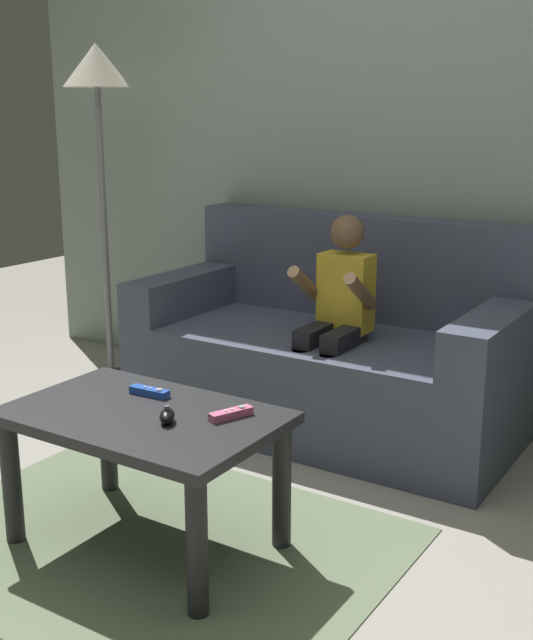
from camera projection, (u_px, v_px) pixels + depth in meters
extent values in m
plane|color=#9E998E|center=(150.00, 588.00, 2.33)|extent=(8.68, 8.68, 0.00)
cube|color=gray|center=(414.00, 132.00, 3.49)|extent=(4.34, 0.05, 2.50)
cube|color=#474C60|center=(325.00, 379.00, 3.48)|extent=(1.63, 0.80, 0.43)
cube|color=#474C60|center=(361.00, 266.00, 3.63)|extent=(1.63, 0.16, 0.46)
cube|color=#474C60|center=(191.00, 291.00, 3.78)|extent=(0.18, 0.80, 0.19)
cube|color=#474C60|center=(496.00, 335.00, 3.03)|extent=(0.18, 0.80, 0.19)
cylinder|color=black|center=(300.00, 402.00, 3.21)|extent=(0.07, 0.07, 0.43)
cylinder|color=black|center=(327.00, 408.00, 3.15)|extent=(0.07, 0.07, 0.43)
cube|color=black|center=(317.00, 335.00, 3.26)|extent=(0.08, 0.26, 0.08)
cube|color=black|center=(344.00, 339.00, 3.19)|extent=(0.08, 0.26, 0.08)
cube|color=gold|center=(346.00, 292.00, 3.29)|extent=(0.21, 0.12, 0.32)
cylinder|color=brown|center=(306.00, 285.00, 3.25)|extent=(0.05, 0.23, 0.18)
cylinder|color=brown|center=(361.00, 292.00, 3.12)|extent=(0.05, 0.23, 0.18)
sphere|color=brown|center=(347.00, 232.00, 3.23)|extent=(0.14, 0.14, 0.14)
cube|color=#232326|center=(143.00, 417.00, 2.47)|extent=(0.83, 0.53, 0.04)
cylinder|color=#232326|center=(12.00, 482.00, 2.54)|extent=(0.06, 0.06, 0.41)
cylinder|color=#232326|center=(197.00, 547.00, 2.16)|extent=(0.06, 0.06, 0.41)
cylinder|color=#232326|center=(108.00, 437.00, 2.89)|extent=(0.06, 0.06, 0.41)
cylinder|color=#232326|center=(282.00, 486.00, 2.51)|extent=(0.06, 0.06, 0.41)
cube|color=#6B7A5B|center=(148.00, 542.00, 2.57)|extent=(1.52, 1.16, 0.01)
cube|color=pink|center=(231.00, 414.00, 2.42)|extent=(0.09, 0.14, 0.02)
cylinder|color=#99999E|center=(242.00, 407.00, 2.43)|extent=(0.02, 0.02, 0.00)
cylinder|color=silver|center=(232.00, 409.00, 2.41)|extent=(0.01, 0.01, 0.00)
cylinder|color=silver|center=(226.00, 411.00, 2.40)|extent=(0.01, 0.01, 0.00)
ellipsoid|color=black|center=(167.00, 416.00, 2.38)|extent=(0.09, 0.10, 0.04)
cylinder|color=#4C4C51|center=(167.00, 408.00, 2.37)|extent=(0.02, 0.02, 0.01)
cube|color=blue|center=(150.00, 392.00, 2.61)|extent=(0.14, 0.04, 0.02)
cylinder|color=#99999E|center=(159.00, 390.00, 2.58)|extent=(0.02, 0.02, 0.00)
cylinder|color=silver|center=(150.00, 388.00, 2.60)|extent=(0.01, 0.01, 0.00)
cylinder|color=silver|center=(145.00, 387.00, 2.61)|extent=(0.01, 0.01, 0.00)
cylinder|color=black|center=(112.00, 376.00, 4.16)|extent=(0.24, 0.24, 0.02)
cylinder|color=slate|center=(105.00, 237.00, 3.98)|extent=(0.03, 0.03, 1.42)
cone|color=beige|center=(96.00, 65.00, 3.78)|extent=(0.32, 0.32, 0.20)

